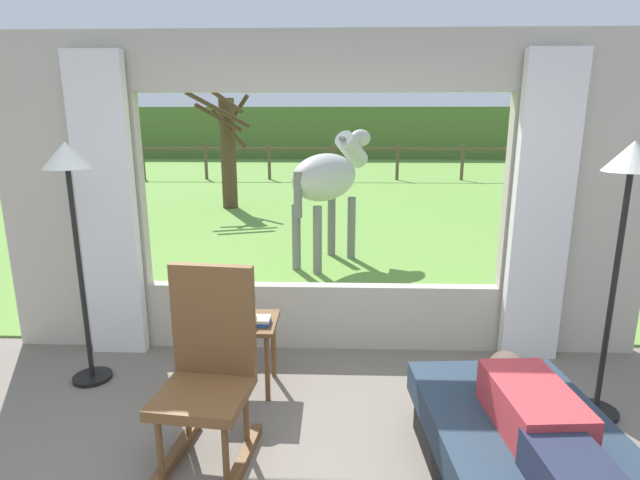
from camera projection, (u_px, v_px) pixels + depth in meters
The scene contains 15 objects.
back_wall_with_window at pixel (322, 202), 4.00m from camera, with size 5.20×0.12×2.55m.
curtain_panel_left at pixel (108, 210), 3.94m from camera, with size 0.44×0.10×2.40m, color silver.
curtain_panel_right at pixel (541, 213), 3.83m from camera, with size 0.44×0.10×2.40m, color silver.
outdoor_pasture_lawn at pixel (333, 183), 14.88m from camera, with size 36.00×21.68×0.02m, color olive.
distant_hill_ridge at pixel (335, 133), 24.15m from camera, with size 36.00×2.00×2.40m, color #537133.
reclining_person at pixel (548, 434), 2.25m from camera, with size 0.38×1.44×0.22m.
rocking_chair at pixel (209, 369), 2.79m from camera, with size 0.54×0.73×1.12m.
side_table at pixel (246, 333), 3.54m from camera, with size 0.44×0.44×0.52m.
potted_plant at pixel (235, 293), 3.53m from camera, with size 0.22×0.22×0.32m.
book_stack at pixel (258, 321), 3.44m from camera, with size 0.18×0.14×0.05m.
floor_lamp_left at pixel (70, 192), 3.41m from camera, with size 0.32×0.32×1.76m.
floor_lamp_right at pixel (627, 199), 2.97m from camera, with size 0.32×0.32×1.78m.
horse at pixel (329, 178), 6.45m from camera, with size 1.25×1.72×1.73m.
pasture_tree at pixel (227, 147), 10.43m from camera, with size 1.35×1.19×2.80m.
pasture_fence_line at pixel (333, 156), 15.50m from camera, with size 16.10×0.10×1.10m.
Camera 1 is at (0.12, -1.70, 1.91)m, focal length 28.00 mm.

